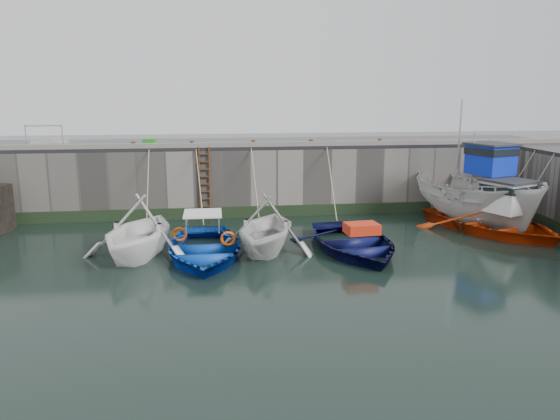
{
  "coord_description": "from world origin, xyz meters",
  "views": [
    {
      "loc": [
        -1.78,
        -13.96,
        5.55
      ],
      "look_at": [
        0.81,
        5.84,
        1.2
      ],
      "focal_mm": 35.0,
      "sensor_mm": 36.0,
      "label": 1
    }
  ],
  "objects": [
    {
      "name": "bollard_d",
      "position": [
        2.8,
        10.25,
        3.3
      ],
      "size": [
        0.18,
        0.18,
        0.28
      ],
      "primitive_type": "cylinder",
      "color": "#3F1E0F",
      "rests_on": "road_back"
    },
    {
      "name": "boat_far_white",
      "position": [
        9.43,
        7.39,
        1.08
      ],
      "size": [
        4.58,
        7.12,
        5.57
      ],
      "rotation": [
        0.0,
        0.0,
        0.34
      ],
      "color": "silver",
      "rests_on": "ground"
    },
    {
      "name": "boat_near_navy_rope",
      "position": [
        3.22,
        8.36,
        0.0
      ],
      "size": [
        0.04,
        4.19,
        3.1
      ],
      "primitive_type": null,
      "color": "tan",
      "rests_on": "ground"
    },
    {
      "name": "quay_back",
      "position": [
        0.0,
        12.5,
        1.5
      ],
      "size": [
        30.0,
        5.0,
        3.0
      ],
      "primitive_type": "cube",
      "color": "slate",
      "rests_on": "ground"
    },
    {
      "name": "boat_near_blacktrim_rope",
      "position": [
        0.15,
        8.58,
        0.0
      ],
      "size": [
        0.04,
        3.86,
        3.1
      ],
      "primitive_type": null,
      "color": "tan",
      "rests_on": "ground"
    },
    {
      "name": "ground",
      "position": [
        0.0,
        0.0,
        0.0
      ],
      "size": [
        120.0,
        120.0,
        0.0
      ],
      "primitive_type": "plane",
      "color": "black",
      "rests_on": "ground"
    },
    {
      "name": "boat_near_navy",
      "position": [
        3.22,
        4.22,
        0.0
      ],
      "size": [
        4.41,
        5.83,
        1.14
      ],
      "primitive_type": "imported",
      "rotation": [
        0.0,
        0.0,
        0.09
      ],
      "color": "#090C3A",
      "rests_on": "ground"
    },
    {
      "name": "boat_near_blue_rope",
      "position": [
        -2.05,
        8.35,
        0.0
      ],
      "size": [
        0.04,
        4.2,
        3.1
      ],
      "primitive_type": null,
      "color": "tan",
      "rests_on": "ground"
    },
    {
      "name": "boat_near_white",
      "position": [
        -4.25,
        4.55,
        0.0
      ],
      "size": [
        5.01,
        5.46,
        2.42
      ],
      "primitive_type": "imported",
      "rotation": [
        0.0,
        0.0,
        -0.26
      ],
      "color": "white",
      "rests_on": "ground"
    },
    {
      "name": "bollard_e",
      "position": [
        6.0,
        10.25,
        3.3
      ],
      "size": [
        0.18,
        0.18,
        0.28
      ],
      "primitive_type": "cylinder",
      "color": "#3F1E0F",
      "rests_on": "road_back"
    },
    {
      "name": "boat_far_orange",
      "position": [
        9.52,
        6.11,
        0.41
      ],
      "size": [
        6.43,
        7.38,
        4.28
      ],
      "rotation": [
        0.0,
        0.0,
        0.39
      ],
      "color": "#E53E0C",
      "rests_on": "ground"
    },
    {
      "name": "kerb_back",
      "position": [
        0.0,
        10.15,
        3.26
      ],
      "size": [
        30.0,
        0.3,
        0.2
      ],
      "primitive_type": "cube",
      "color": "slate",
      "rests_on": "road_back"
    },
    {
      "name": "algae_back",
      "position": [
        0.0,
        9.96,
        0.25
      ],
      "size": [
        30.0,
        0.08,
        0.5
      ],
      "primitive_type": "cube",
      "color": "black",
      "rests_on": "ground"
    },
    {
      "name": "boat_near_blue",
      "position": [
        -2.05,
        4.2,
        0.0
      ],
      "size": [
        3.93,
        5.47,
        1.13
      ],
      "primitive_type": "imported",
      "rotation": [
        0.0,
        0.0,
        -0.01
      ],
      "color": "#0B3CAD",
      "rests_on": "ground"
    },
    {
      "name": "road_back",
      "position": [
        0.0,
        12.5,
        3.08
      ],
      "size": [
        30.0,
        5.0,
        0.16
      ],
      "primitive_type": "cube",
      "color": "black",
      "rests_on": "quay_back"
    },
    {
      "name": "railing",
      "position": [
        -8.75,
        11.25,
        3.36
      ],
      "size": [
        1.6,
        1.05,
        1.0
      ],
      "color": "#A5A8AD",
      "rests_on": "road_back"
    },
    {
      "name": "bollard_a",
      "position": [
        -5.0,
        10.25,
        3.3
      ],
      "size": [
        0.18,
        0.18,
        0.28
      ],
      "primitive_type": "cylinder",
      "color": "#3F1E0F",
      "rests_on": "road_back"
    },
    {
      "name": "fish_crate",
      "position": [
        -4.46,
        11.77,
        3.29
      ],
      "size": [
        0.64,
        0.53,
        0.27
      ],
      "primitive_type": "cube",
      "rotation": [
        0.0,
        0.0,
        -0.22
      ],
      "color": "#25991B",
      "rests_on": "road_back"
    },
    {
      "name": "bollard_c",
      "position": [
        0.2,
        10.25,
        3.3
      ],
      "size": [
        0.18,
        0.18,
        0.28
      ],
      "primitive_type": "cylinder",
      "color": "#3F1E0F",
      "rests_on": "road_back"
    },
    {
      "name": "boat_near_blacktrim",
      "position": [
        0.15,
        4.65,
        0.0
      ],
      "size": [
        4.91,
        5.31,
        2.32
      ],
      "primitive_type": "imported",
      "rotation": [
        0.0,
        0.0,
        -0.29
      ],
      "color": "silver",
      "rests_on": "ground"
    },
    {
      "name": "ladder",
      "position": [
        -2.0,
        9.91,
        1.59
      ],
      "size": [
        0.51,
        0.08,
        3.2
      ],
      "color": "#3F1E0F",
      "rests_on": "ground"
    },
    {
      "name": "bollard_b",
      "position": [
        -2.5,
        10.25,
        3.3
      ],
      "size": [
        0.18,
        0.18,
        0.28
      ],
      "primitive_type": "cylinder",
      "color": "#3F1E0F",
      "rests_on": "road_back"
    },
    {
      "name": "boat_near_white_rope",
      "position": [
        -4.25,
        8.53,
        0.0
      ],
      "size": [
        0.04,
        3.93,
        3.1
      ],
      "primitive_type": null,
      "color": "tan",
      "rests_on": "ground"
    }
  ]
}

